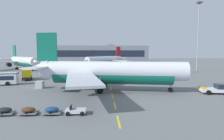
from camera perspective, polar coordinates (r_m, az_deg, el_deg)
ground at (r=59.06m, az=20.90°, el=-2.72°), size 400.00×400.00×0.00m
apron_paint_markings at (r=51.05m, az=-0.86°, el=-3.59°), size 8.00×94.52×0.01m
airliner_foreground at (r=38.13m, az=-0.90°, el=-0.67°), size 34.74×34.14×12.20m
pushback_tug at (r=41.62m, az=29.92°, el=-5.12°), size 6.39×3.95×2.08m
airliner_mid_left at (r=97.30m, az=-25.87°, el=2.42°), size 27.39×29.78×11.87m
airliner_far_center at (r=103.98m, az=-2.02°, el=3.08°), size 27.18×29.47×11.64m
catering_truck at (r=59.94m, az=-24.89°, el=-1.17°), size 4.71×7.40×3.14m
ground_power_truck at (r=59.28m, az=9.18°, el=-0.81°), size 4.10×7.38×3.14m
baggage_train at (r=25.99m, az=-21.38°, el=-11.64°), size 11.62×1.70×1.14m
uld_cargo_container at (r=44.55m, az=-21.47°, el=-4.26°), size 1.68×1.65×1.60m
apron_light_mast_far at (r=82.69m, az=25.20°, el=11.25°), size 1.80×1.80×27.94m
terminal_satellite at (r=150.63m, az=-5.07°, el=4.88°), size 80.93×24.99×14.91m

